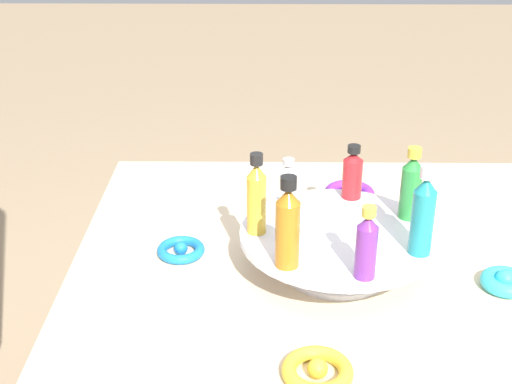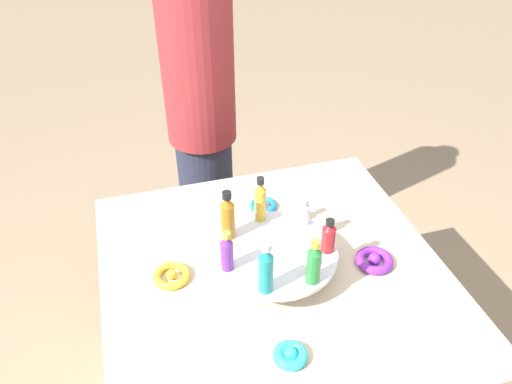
# 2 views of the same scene
# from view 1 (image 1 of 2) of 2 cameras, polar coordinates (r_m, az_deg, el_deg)

# --- Properties ---
(display_stand) EXTENTS (0.34, 0.34, 0.08)m
(display_stand) POSITION_cam_1_polar(r_m,az_deg,el_deg) (1.24, 6.56, -4.19)
(display_stand) COLOR silver
(display_stand) RESTS_ON party_table
(bottle_teal) EXTENTS (0.04, 0.04, 0.15)m
(bottle_teal) POSITION_cam_1_polar(r_m,az_deg,el_deg) (1.16, 13.23, -1.72)
(bottle_teal) COLOR teal
(bottle_teal) RESTS_ON display_stand
(bottle_green) EXTENTS (0.04, 0.04, 0.13)m
(bottle_green) POSITION_cam_1_polar(r_m,az_deg,el_deg) (1.27, 12.30, 0.47)
(bottle_green) COLOR #288438
(bottle_green) RESTS_ON display_stand
(bottle_red) EXTENTS (0.04, 0.04, 0.10)m
(bottle_red) POSITION_cam_1_polar(r_m,az_deg,el_deg) (1.33, 7.73, 1.46)
(bottle_red) COLOR #B21E23
(bottle_red) RESTS_ON display_stand
(bottle_clear) EXTENTS (0.03, 0.03, 0.09)m
(bottle_clear) POSITION_cam_1_polar(r_m,az_deg,el_deg) (1.30, 2.59, 0.77)
(bottle_clear) COLOR silver
(bottle_clear) RESTS_ON display_stand
(bottle_gold) EXTENTS (0.03, 0.03, 0.14)m
(bottle_gold) POSITION_cam_1_polar(r_m,az_deg,el_deg) (1.19, 0.04, -0.29)
(bottle_gold) COLOR gold
(bottle_gold) RESTS_ON display_stand
(bottle_amber) EXTENTS (0.04, 0.04, 0.15)m
(bottle_amber) POSITION_cam_1_polar(r_m,az_deg,el_deg) (1.09, 2.55, -2.71)
(bottle_amber) COLOR #AD6B19
(bottle_amber) RESTS_ON display_stand
(bottle_purple) EXTENTS (0.03, 0.03, 0.12)m
(bottle_purple) POSITION_cam_1_polar(r_m,az_deg,el_deg) (1.09, 8.83, -4.22)
(bottle_purple) COLOR #702D93
(bottle_purple) RESTS_ON display_stand
(ribbon_bow_gold) EXTENTS (0.10, 0.10, 0.03)m
(ribbon_bow_gold) POSITION_cam_1_polar(r_m,az_deg,el_deg) (1.03, 4.93, -14.06)
(ribbon_bow_gold) COLOR gold
(ribbon_bow_gold) RESTS_ON party_table
(ribbon_bow_teal) EXTENTS (0.08, 0.08, 0.03)m
(ribbon_bow_teal) POSITION_cam_1_polar(r_m,az_deg,el_deg) (1.28, 19.32, -6.76)
(ribbon_bow_teal) COLOR #2DB7CC
(ribbon_bow_teal) RESTS_ON party_table
(ribbon_bow_purple) EXTENTS (0.11, 0.11, 0.04)m
(ribbon_bow_purple) POSITION_cam_1_polar(r_m,az_deg,el_deg) (1.51, 7.48, -0.12)
(ribbon_bow_purple) COLOR purple
(ribbon_bow_purple) RESTS_ON party_table
(ribbon_bow_blue) EXTENTS (0.09, 0.09, 0.02)m
(ribbon_bow_blue) POSITION_cam_1_polar(r_m,az_deg,el_deg) (1.31, -6.03, -4.61)
(ribbon_bow_blue) COLOR blue
(ribbon_bow_blue) RESTS_ON party_table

